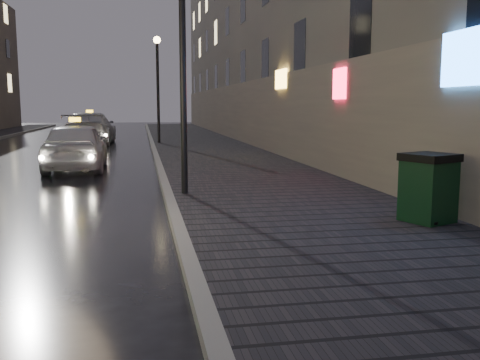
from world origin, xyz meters
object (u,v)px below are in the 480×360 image
(taxi_near, at_px, (76,146))
(taxi_mid, at_px, (90,128))
(lamp_near, at_px, (182,35))
(car_far, at_px, (82,124))
(lamp_far, at_px, (158,76))
(trash_bin, at_px, (428,187))

(taxi_near, height_order, taxi_mid, taxi_mid)
(lamp_near, xyz_separation_m, taxi_mid, (-3.51, 17.63, -2.66))
(car_far, bearing_deg, lamp_near, 99.05)
(lamp_far, relative_size, taxi_mid, 0.92)
(taxi_near, xyz_separation_m, taxi_mid, (-0.59, 11.63, 0.07))
(trash_bin, distance_m, taxi_near, 11.64)
(taxi_mid, bearing_deg, taxi_near, 94.54)
(trash_bin, height_order, car_far, car_far)
(car_far, bearing_deg, taxi_mid, 96.95)
(lamp_near, bearing_deg, taxi_mid, 101.27)
(trash_bin, relative_size, car_far, 0.27)
(lamp_far, xyz_separation_m, car_far, (-4.97, 12.08, -2.79))
(taxi_mid, height_order, car_far, taxi_mid)
(lamp_far, bearing_deg, taxi_near, -106.31)
(lamp_far, distance_m, trash_bin, 20.12)
(taxi_near, distance_m, car_far, 22.18)
(trash_bin, height_order, taxi_mid, taxi_mid)
(trash_bin, relative_size, taxi_mid, 0.20)
(lamp_far, height_order, car_far, lamp_far)
(lamp_near, xyz_separation_m, lamp_far, (0.00, 16.00, 0.00))
(lamp_near, relative_size, lamp_far, 1.00)
(taxi_mid, bearing_deg, lamp_far, 156.74)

